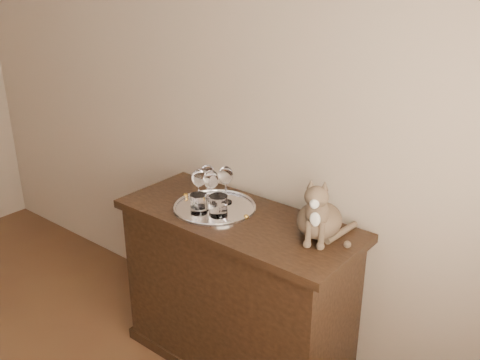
{
  "coord_description": "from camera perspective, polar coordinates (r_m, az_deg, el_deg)",
  "views": [
    {
      "loc": [
        2.03,
        0.19,
        1.97
      ],
      "look_at": [
        0.61,
        1.95,
        1.03
      ],
      "focal_mm": 40.0,
      "sensor_mm": 36.0,
      "label": 1
    }
  ],
  "objects": [
    {
      "name": "tray",
      "position": [
        2.59,
        -2.71,
        -3.03
      ],
      "size": [
        0.4,
        0.4,
        0.01
      ],
      "primitive_type": "cylinder",
      "color": "white",
      "rests_on": "sideboard"
    },
    {
      "name": "wine_glass_b",
      "position": [
        2.61,
        -1.53,
        -0.5
      ],
      "size": [
        0.07,
        0.07,
        0.19
      ],
      "primitive_type": null,
      "color": "silver",
      "rests_on": "tray"
    },
    {
      "name": "sideboard",
      "position": [
        2.74,
        -0.28,
        -11.89
      ],
      "size": [
        1.2,
        0.5,
        0.85
      ],
      "primitive_type": null,
      "color": "black",
      "rests_on": "ground"
    },
    {
      "name": "wine_glass_a",
      "position": [
        2.65,
        -3.47,
        -0.22
      ],
      "size": [
        0.07,
        0.07,
        0.18
      ],
      "primitive_type": null,
      "color": "silver",
      "rests_on": "tray"
    },
    {
      "name": "wine_glass_c",
      "position": [
        2.59,
        -4.38,
        -0.77
      ],
      "size": [
        0.07,
        0.07,
        0.18
      ],
      "primitive_type": null,
      "color": "white",
      "rests_on": "tray"
    },
    {
      "name": "wine_glass_d",
      "position": [
        2.55,
        -3.09,
        -1.0
      ],
      "size": [
        0.07,
        0.07,
        0.19
      ],
      "primitive_type": null,
      "color": "silver",
      "rests_on": "tray"
    },
    {
      "name": "tumbler_a",
      "position": [
        2.49,
        -2.32,
        -2.76
      ],
      "size": [
        0.09,
        0.09,
        0.1
      ],
      "primitive_type": "cylinder",
      "color": "silver",
      "rests_on": "tray"
    },
    {
      "name": "tumbler_b",
      "position": [
        2.53,
        -4.4,
        -2.54
      ],
      "size": [
        0.08,
        0.08,
        0.09
      ],
      "primitive_type": "cylinder",
      "color": "white",
      "rests_on": "tray"
    },
    {
      "name": "wall_back",
      "position": [
        2.96,
        -5.62,
        10.25
      ],
      "size": [
        4.0,
        0.1,
        2.7
      ],
      "primitive_type": "cube",
      "color": "#BCA48D",
      "rests_on": "ground"
    },
    {
      "name": "cat",
      "position": [
        2.31,
        8.58,
        -2.57
      ],
      "size": [
        0.38,
        0.37,
        0.3
      ],
      "primitive_type": null,
      "rotation": [
        0.0,
        0.0,
        0.36
      ],
      "color": "brown",
      "rests_on": "sideboard"
    }
  ]
}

